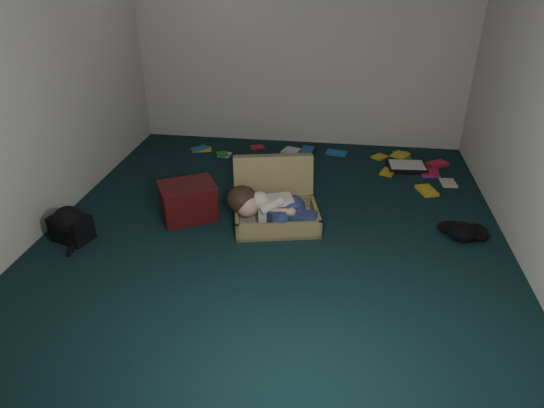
# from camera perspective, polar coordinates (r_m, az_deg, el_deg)

# --- Properties ---
(floor) EXTENTS (4.50, 4.50, 0.00)m
(floor) POSITION_cam_1_polar(r_m,az_deg,el_deg) (4.31, 0.29, -3.18)
(floor) COLOR black
(floor) RESTS_ON ground
(wall_back) EXTENTS (4.50, 0.00, 4.50)m
(wall_back) POSITION_cam_1_polar(r_m,az_deg,el_deg) (5.99, 3.49, 19.05)
(wall_back) COLOR silver
(wall_back) RESTS_ON ground
(wall_front) EXTENTS (4.50, 0.00, 4.50)m
(wall_front) POSITION_cam_1_polar(r_m,az_deg,el_deg) (1.76, -9.92, -4.59)
(wall_front) COLOR silver
(wall_front) RESTS_ON ground
(wall_left) EXTENTS (0.00, 4.50, 4.50)m
(wall_left) POSITION_cam_1_polar(r_m,az_deg,el_deg) (4.53, -26.39, 13.33)
(wall_left) COLOR silver
(wall_left) RESTS_ON ground
(suitcase) EXTENTS (0.88, 0.87, 0.54)m
(suitcase) POSITION_cam_1_polar(r_m,az_deg,el_deg) (4.44, 0.35, 0.26)
(suitcase) COLOR olive
(suitcase) RESTS_ON floor
(person) EXTENTS (0.82, 0.41, 0.34)m
(person) POSITION_cam_1_polar(r_m,az_deg,el_deg) (4.25, -0.11, -0.42)
(person) COLOR beige
(person) RESTS_ON suitcase
(maroon_bin) EXTENTS (0.62, 0.58, 0.34)m
(maroon_bin) POSITION_cam_1_polar(r_m,az_deg,el_deg) (4.51, -9.85, 0.35)
(maroon_bin) COLOR #420D0F
(maroon_bin) RESTS_ON floor
(backpack) EXTENTS (0.47, 0.42, 0.24)m
(backpack) POSITION_cam_1_polar(r_m,az_deg,el_deg) (4.47, -22.57, -2.52)
(backpack) COLOR black
(backpack) RESTS_ON floor
(clothing_pile) EXTENTS (0.47, 0.42, 0.13)m
(clothing_pile) POSITION_cam_1_polar(r_m,az_deg,el_deg) (4.59, 22.24, -2.50)
(clothing_pile) COLOR black
(clothing_pile) RESTS_ON floor
(paper_tray) EXTENTS (0.44, 0.35, 0.06)m
(paper_tray) POSITION_cam_1_polar(r_m,az_deg,el_deg) (5.71, 15.56, 4.25)
(paper_tray) COLOR black
(paper_tray) RESTS_ON floor
(book_scatter) EXTENTS (3.04, 1.20, 0.02)m
(book_scatter) POSITION_cam_1_polar(r_m,az_deg,el_deg) (5.77, 8.56, 5.04)
(book_scatter) COLOR gold
(book_scatter) RESTS_ON floor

